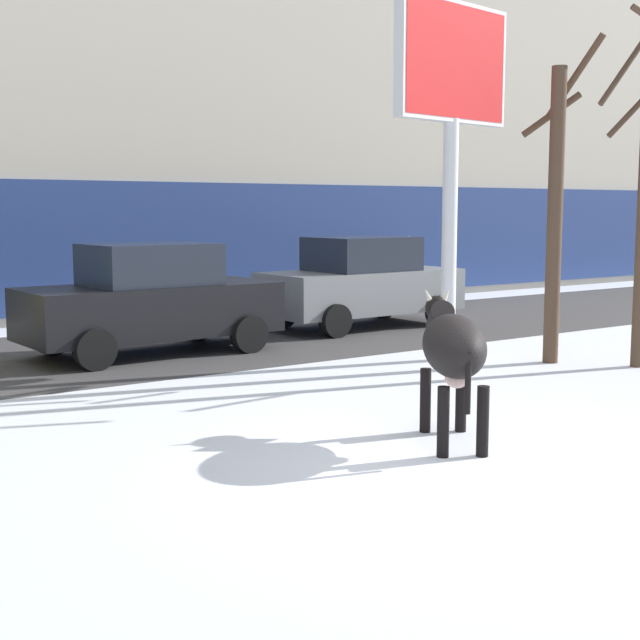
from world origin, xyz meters
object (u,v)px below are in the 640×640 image
at_px(billboard, 453,85).
at_px(pedestrian_far_left, 396,271).
at_px(cow_black, 452,348).
at_px(car_grey_sedan, 361,283).
at_px(bare_tree_right_lot, 556,205).
at_px(car_black_sedan, 150,300).
at_px(pedestrian_by_cars, 409,270).

relative_size(billboard, pedestrian_far_left, 3.21).
height_order(cow_black, car_grey_sedan, car_grey_sedan).
distance_m(cow_black, car_grey_sedan, 9.03).
bearing_deg(cow_black, billboard, 47.36).
bearing_deg(car_grey_sedan, bare_tree_right_lot, -90.97).
bearing_deg(pedestrian_far_left, car_black_sedan, -157.53).
relative_size(cow_black, billboard, 0.33).
height_order(car_grey_sedan, bare_tree_right_lot, bare_tree_right_lot).
xyz_separation_m(cow_black, car_black_sedan, (-0.21, 6.99, -0.09)).
relative_size(car_black_sedan, car_grey_sedan, 1.00).
relative_size(billboard, car_grey_sedan, 1.30).
distance_m(billboard, pedestrian_by_cars, 8.82).
height_order(billboard, bare_tree_right_lot, billboard).
distance_m(billboard, car_black_sedan, 5.96).
distance_m(cow_black, bare_tree_right_lot, 5.55).
bearing_deg(car_grey_sedan, cow_black, -121.60).
relative_size(cow_black, car_grey_sedan, 0.43).
height_order(cow_black, billboard, billboard).
bearing_deg(billboard, bare_tree_right_lot, -42.47).
distance_m(car_black_sedan, pedestrian_by_cars, 9.08).
bearing_deg(billboard, car_black_sedan, 138.51).
height_order(car_grey_sedan, pedestrian_by_cars, car_grey_sedan).
bearing_deg(pedestrian_far_left, billboard, -123.61).
bearing_deg(car_black_sedan, billboard, -41.49).
xyz_separation_m(billboard, car_grey_sedan, (1.28, 3.94, -3.41)).
distance_m(billboard, pedestrian_far_left, 8.60).
xyz_separation_m(cow_black, bare_tree_right_lot, (4.64, 2.66, 1.48)).
distance_m(car_grey_sedan, pedestrian_far_left, 4.05).
distance_m(billboard, car_grey_sedan, 5.36).
distance_m(cow_black, car_black_sedan, 6.99).
relative_size(billboard, bare_tree_right_lot, 1.10).
height_order(car_grey_sedan, pedestrian_far_left, car_grey_sedan).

